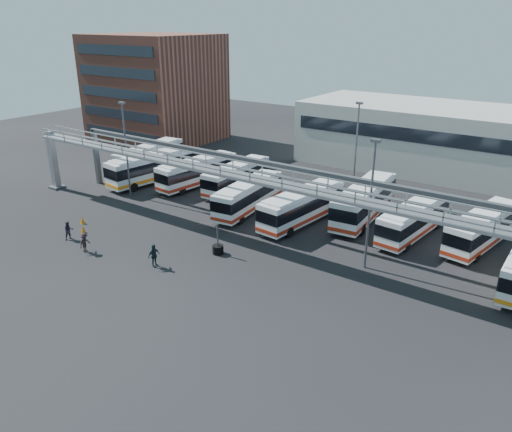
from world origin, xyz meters
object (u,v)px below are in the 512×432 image
Objects in this scene: bus_7 at (414,219)px; cone_left at (82,220)px; light_pole_mid at (371,199)px; bus_2 at (197,171)px; bus_3 at (237,176)px; bus_6 at (364,201)px; bus_5 at (302,205)px; bus_8 at (483,227)px; pedestrian_d at (154,256)px; bus_0 at (149,157)px; light_pole_left at (126,145)px; bus_1 at (153,167)px; pedestrian_b at (69,231)px; bus_4 at (248,195)px; light_pole_back at (356,145)px; tire_stack at (218,249)px; cone_right at (83,229)px; pedestrian_c at (85,243)px.

bus_7 is 14.65× the size of cone_left.
light_pole_mid is at bearing 15.44° from cone_left.
bus_3 is (4.73, 1.28, -0.07)m from bus_2.
cone_left is (-21.36, -16.40, -1.58)m from bus_6.
bus_8 is at bearing 21.85° from bus_5.
bus_6 reaches higher than pedestrian_d.
bus_2 is 1.05× the size of bus_3.
bus_0 is at bearing 176.51° from bus_5.
light_pole_left is 0.87× the size of bus_1.
bus_6 is at bearing 114.54° from light_pole_mid.
bus_7 is 30.44m from pedestrian_b.
bus_6 is (29.10, 0.24, 0.09)m from bus_0.
bus_5 reaches higher than pedestrian_d.
bus_4 is at bearing 15.59° from light_pole_left.
light_pole_left reaches higher than bus_8.
bus_7 is 5.46× the size of pedestrian_d.
light_pole_back reaches higher than bus_8.
bus_6 reaches higher than pedestrian_b.
bus_7 reaches higher than tire_stack.
bus_1 is at bearing 150.14° from tire_stack.
cone_right is at bearing -106.03° from bus_3.
bus_1 is at bearing 37.96° from pedestrian_b.
cone_right is at bearing 29.06° from pedestrian_b.
bus_0 is at bearing 115.59° from cone_left.
bus_7 is (30.51, 2.08, -0.23)m from bus_1.
cone_right is at bearing -65.99° from light_pole_left.
light_pole_left reaches higher than bus_5.
pedestrian_b is 0.90× the size of pedestrian_d.
light_pole_mid reaches higher than cone_left.
pedestrian_c is at bearing -132.62° from bus_8.
light_pole_left and light_pole_back have the same top height.
pedestrian_c is at bearing -115.67° from bus_4.
pedestrian_b is (-19.23, -19.35, -1.09)m from bus_6.
light_pole_back is 7.79m from bus_6.
light_pole_back is 3.83× the size of tire_stack.
light_pole_mid is at bearing -49.57° from pedestrian_b.
tire_stack is at bearing -130.81° from bus_8.
pedestrian_b is (-24.49, -18.05, -0.85)m from bus_7.
light_pole_left is 1.00× the size of light_pole_back.
pedestrian_b is at bearing -81.37° from bus_2.
cone_right is at bearing -140.57° from bus_7.
cone_right is at bearing -35.60° from cone_left.
bus_0 is 19.19m from bus_4.
bus_0 is 1.07× the size of bus_4.
light_pole_mid is 5.42× the size of pedestrian_d.
light_pole_left is 5.42× the size of pedestrian_d.
light_pole_left is 0.93× the size of bus_5.
bus_5 is 1.03× the size of bus_8.
light_pole_left is at bearing -162.41° from bus_5.
light_pole_mid is at bearing -52.49° from pedestrian_d.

